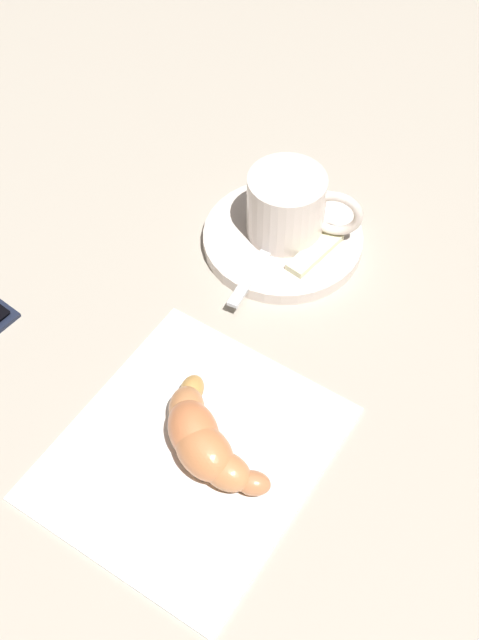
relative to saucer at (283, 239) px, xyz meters
name	(u,v)px	position (x,y,z in m)	size (l,w,h in m)	color
ground_plane	(258,337)	(0.10, 0.02, -0.01)	(1.80, 1.80, 0.00)	#AEA393
saucer	(283,239)	(0.00, 0.00, 0.00)	(0.14, 0.14, 0.01)	silver
espresso_cup	(289,205)	(-0.01, 0.00, 0.04)	(0.06, 0.10, 0.06)	silver
teaspoon	(281,227)	(0.00, 0.00, 0.01)	(0.14, 0.02, 0.01)	silver
sugar_packet	(315,252)	(0.01, 0.03, 0.01)	(0.06, 0.02, 0.01)	beige
napkin	(187,450)	(0.21, 0.02, 0.00)	(0.20, 0.17, 0.00)	white
croissant	(202,440)	(0.21, 0.03, 0.01)	(0.08, 0.10, 0.03)	tan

